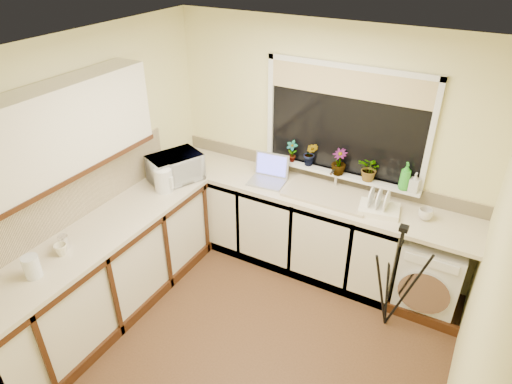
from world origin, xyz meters
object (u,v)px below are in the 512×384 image
object	(u,v)px
washing_machine	(430,273)
dish_rack	(379,209)
soap_bottle_green	(405,176)
kettle	(163,180)
tripod	(394,278)
cup_left	(61,250)
steel_jar	(64,242)
plant_c	(339,162)
microwave	(175,168)
cup_back	(425,214)
soap_bottle_clear	(415,182)
glass_jug	(32,267)
laptop	(269,174)
plant_d	(370,169)
plant_b	(311,154)
plant_a	(292,151)

from	to	relation	value
washing_machine	dish_rack	distance (m)	0.77
soap_bottle_green	kettle	bearing A→B (deg)	-156.79
washing_machine	soap_bottle_green	xyz separation A→B (m)	(-0.41, 0.21, 0.81)
kettle	tripod	world-z (taller)	kettle
dish_rack	cup_left	distance (m)	2.71
dish_rack	steel_jar	distance (m)	2.70
washing_machine	plant_c	world-z (taller)	plant_c
dish_rack	tripod	size ratio (longest dim) A/B	0.33
steel_jar	microwave	bearing A→B (deg)	86.13
dish_rack	steel_jar	xyz separation A→B (m)	(-2.06, -1.74, 0.03)
cup_back	washing_machine	bearing A→B (deg)	-15.89
soap_bottle_clear	steel_jar	bearing A→B (deg)	-138.82
steel_jar	cup_back	world-z (taller)	steel_jar
glass_jug	soap_bottle_clear	distance (m)	3.23
kettle	soap_bottle_clear	size ratio (longest dim) A/B	1.24
glass_jug	cup_left	xyz separation A→B (m)	(-0.03, 0.28, -0.04)
plant_c	steel_jar	bearing A→B (deg)	-128.35
tripod	laptop	bearing A→B (deg)	163.68
glass_jug	plant_d	bearing A→B (deg)	52.68
microwave	laptop	bearing A→B (deg)	-37.47
cup_back	plant_b	bearing A→B (deg)	170.72
plant_c	plant_d	world-z (taller)	plant_c
washing_machine	steel_jar	distance (m)	3.21
washing_machine	tripod	world-z (taller)	tripod
plant_b	cup_left	bearing A→B (deg)	-119.99
microwave	plant_a	world-z (taller)	plant_a
microwave	plant_c	world-z (taller)	plant_c
glass_jug	soap_bottle_green	distance (m)	3.17
glass_jug	plant_c	size ratio (longest dim) A/B	0.68
plant_b	cup_back	xyz separation A→B (m)	(1.19, -0.19, -0.23)
laptop	kettle	distance (m)	1.05
dish_rack	plant_d	world-z (taller)	plant_d
microwave	cup_left	world-z (taller)	microwave
laptop	plant_a	xyz separation A→B (m)	(0.14, 0.22, 0.19)
plant_d	cup_left	xyz separation A→B (m)	(-1.82, -2.08, -0.22)
laptop	cup_left	size ratio (longest dim) A/B	3.80
plant_b	soap_bottle_clear	bearing A→B (deg)	-1.17
glass_jug	steel_jar	distance (m)	0.36
dish_rack	microwave	distance (m)	2.02
microwave	tripod	bearing A→B (deg)	-65.48
tripod	plant_a	xyz separation A→B (m)	(-1.29, 0.65, 0.63)
dish_rack	kettle	bearing A→B (deg)	-171.75
steel_jar	plant_c	distance (m)	2.54
plant_c	laptop	bearing A→B (deg)	-163.01
plant_c	plant_d	bearing A→B (deg)	3.39
kettle	plant_d	size ratio (longest dim) A/B	0.95
dish_rack	soap_bottle_green	size ratio (longest dim) A/B	1.32
tripod	cup_back	distance (m)	0.63
plant_b	dish_rack	bearing A→B (deg)	-18.94
tripod	soap_bottle_clear	world-z (taller)	soap_bottle_clear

